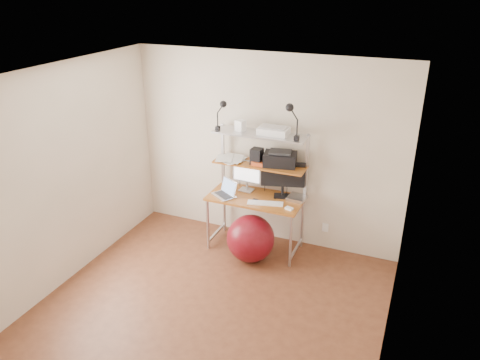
# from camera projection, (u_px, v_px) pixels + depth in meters

# --- Properties ---
(room) EXTENTS (3.60, 3.60, 3.60)m
(room) POSITION_uv_depth(u_px,v_px,m) (203.00, 209.00, 4.52)
(room) COLOR brown
(room) RESTS_ON ground
(computer_desk) EXTENTS (1.20, 0.60, 1.57)m
(computer_desk) POSITION_uv_depth(u_px,v_px,m) (258.00, 180.00, 5.91)
(computer_desk) COLOR #AD6021
(computer_desk) RESTS_ON ground
(desktop) EXTENTS (1.20, 0.60, 0.00)m
(desktop) POSITION_uv_depth(u_px,v_px,m) (256.00, 197.00, 5.94)
(desktop) COLOR #AD6021
(desktop) RESTS_ON computer_desk
(mid_shelf) EXTENTS (1.18, 0.34, 0.00)m
(mid_shelf) POSITION_uv_depth(u_px,v_px,m) (260.00, 163.00, 5.89)
(mid_shelf) COLOR #AD6021
(mid_shelf) RESTS_ON computer_desk
(top_shelf) EXTENTS (1.18, 0.34, 0.00)m
(top_shelf) POSITION_uv_depth(u_px,v_px,m) (260.00, 133.00, 5.73)
(top_shelf) COLOR #B5B4B9
(top_shelf) RESTS_ON computer_desk
(floor) EXTENTS (3.60, 3.60, 0.00)m
(floor) POSITION_uv_depth(u_px,v_px,m) (207.00, 313.00, 5.02)
(floor) COLOR brown
(floor) RESTS_ON ground
(wall_outlet) EXTENTS (0.08, 0.01, 0.12)m
(wall_outlet) POSITION_uv_depth(u_px,v_px,m) (325.00, 228.00, 6.11)
(wall_outlet) COLOR white
(wall_outlet) RESTS_ON room
(monitor_silver) EXTENTS (0.40, 0.15, 0.44)m
(monitor_silver) POSITION_uv_depth(u_px,v_px,m) (247.00, 173.00, 6.05)
(monitor_silver) COLOR #BABBBF
(monitor_silver) RESTS_ON desktop
(monitor_black) EXTENTS (0.54, 0.21, 0.55)m
(monitor_black) POSITION_uv_depth(u_px,v_px,m) (283.00, 176.00, 5.86)
(monitor_black) COLOR black
(monitor_black) RESTS_ON desktop
(laptop) EXTENTS (0.39, 0.37, 0.27)m
(laptop) POSITION_uv_depth(u_px,v_px,m) (226.00, 192.00, 5.97)
(laptop) COLOR #B9B8BD
(laptop) RESTS_ON desktop
(keyboard) EXTENTS (0.46, 0.23, 0.01)m
(keyboard) POSITION_uv_depth(u_px,v_px,m) (265.00, 203.00, 5.77)
(keyboard) COLOR white
(keyboard) RESTS_ON desktop
(mouse) EXTENTS (0.11, 0.08, 0.03)m
(mouse) POSITION_uv_depth(u_px,v_px,m) (289.00, 209.00, 5.62)
(mouse) COLOR white
(mouse) RESTS_ON desktop
(mac_mini) EXTENTS (0.24, 0.24, 0.04)m
(mac_mini) POSITION_uv_depth(u_px,v_px,m) (297.00, 198.00, 5.87)
(mac_mini) COLOR #B9B8BD
(mac_mini) RESTS_ON desktop
(phone) EXTENTS (0.07, 0.12, 0.01)m
(phone) POSITION_uv_depth(u_px,v_px,m) (254.00, 201.00, 5.83)
(phone) COLOR black
(phone) RESTS_ON desktop
(printer) EXTENTS (0.44, 0.34, 0.19)m
(printer) POSITION_uv_depth(u_px,v_px,m) (280.00, 159.00, 5.80)
(printer) COLOR black
(printer) RESTS_ON mid_shelf
(nas_cube) EXTENTS (0.14, 0.14, 0.20)m
(nas_cube) POSITION_uv_depth(u_px,v_px,m) (257.00, 156.00, 5.84)
(nas_cube) COLOR black
(nas_cube) RESTS_ON mid_shelf
(red_box) EXTENTS (0.19, 0.14, 0.05)m
(red_box) POSITION_uv_depth(u_px,v_px,m) (260.00, 163.00, 5.82)
(red_box) COLOR #B3451C
(red_box) RESTS_ON mid_shelf
(scanner) EXTENTS (0.37, 0.24, 0.10)m
(scanner) POSITION_uv_depth(u_px,v_px,m) (274.00, 131.00, 5.67)
(scanner) COLOR white
(scanner) RESTS_ON top_shelf
(box_white) EXTENTS (0.14, 0.13, 0.13)m
(box_white) POSITION_uv_depth(u_px,v_px,m) (240.00, 126.00, 5.80)
(box_white) COLOR white
(box_white) RESTS_ON top_shelf
(box_grey) EXTENTS (0.11, 0.11, 0.10)m
(box_grey) POSITION_uv_depth(u_px,v_px,m) (240.00, 126.00, 5.83)
(box_grey) COLOR #2A292C
(box_grey) RESTS_ON top_shelf
(clip_lamp_left) EXTENTS (0.15, 0.08, 0.38)m
(clip_lamp_left) POSITION_uv_depth(u_px,v_px,m) (222.00, 109.00, 5.71)
(clip_lamp_left) COLOR black
(clip_lamp_left) RESTS_ON top_shelf
(clip_lamp_right) EXTENTS (0.17, 0.10, 0.43)m
(clip_lamp_right) POSITION_uv_depth(u_px,v_px,m) (291.00, 114.00, 5.38)
(clip_lamp_right) COLOR black
(clip_lamp_right) RESTS_ON top_shelf
(exercise_ball) EXTENTS (0.60, 0.60, 0.60)m
(exercise_ball) POSITION_uv_depth(u_px,v_px,m) (251.00, 238.00, 5.86)
(exercise_ball) COLOR maroon
(exercise_ball) RESTS_ON floor
(paper_stack) EXTENTS (0.41, 0.41, 0.03)m
(paper_stack) POSITION_uv_depth(u_px,v_px,m) (231.00, 158.00, 6.01)
(paper_stack) COLOR white
(paper_stack) RESTS_ON mid_shelf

